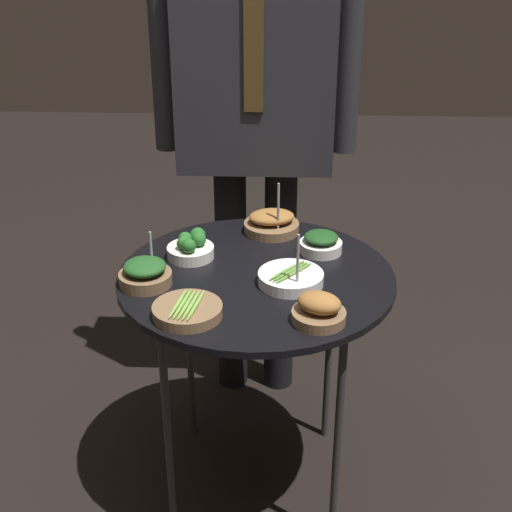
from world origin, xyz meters
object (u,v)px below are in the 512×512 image
bowl_asparagus_front_left (291,278)px  bowl_asparagus_back_left (187,310)px  bowl_spinach_back_right (321,243)px  waiter_figure (255,90)px  serving_cart (256,290)px  bowl_roast_mid_right (272,223)px  bowl_spinach_mid_left (145,274)px  bowl_broccoli_center (191,248)px  bowl_roast_front_center (319,310)px

bowl_asparagus_front_left → bowl_asparagus_back_left: (-0.23, -0.16, -0.00)m
bowl_spinach_back_right → waiter_figure: (-0.19, 0.35, 0.32)m
serving_cart → bowl_asparagus_back_left: bearing=-125.0°
bowl_asparagus_front_left → waiter_figure: bearing=101.6°
bowl_roast_mid_right → bowl_spinach_mid_left: (-0.30, -0.32, 0.00)m
serving_cart → bowl_asparagus_front_left: size_ratio=4.34×
bowl_roast_mid_right → waiter_figure: waiter_figure is taller
bowl_spinach_mid_left → waiter_figure: waiter_figure is taller
bowl_asparagus_back_left → bowl_spinach_mid_left: bowl_spinach_mid_left is taller
bowl_spinach_back_right → bowl_broccoli_center: bearing=-172.2°
bowl_asparagus_front_left → waiter_figure: waiter_figure is taller
bowl_asparagus_front_left → bowl_broccoli_center: bowl_asparagus_front_left is taller
bowl_roast_mid_right → bowl_roast_front_center: (0.12, -0.48, 0.00)m
bowl_roast_mid_right → bowl_roast_front_center: 0.49m
bowl_asparagus_back_left → bowl_roast_front_center: bearing=-2.1°
bowl_spinach_mid_left → bowl_asparagus_back_left: bearing=-49.8°
bowl_roast_front_center → bowl_roast_mid_right: bearing=103.6°
bowl_broccoli_center → waiter_figure: 0.53m
bowl_broccoli_center → bowl_spinach_mid_left: bowl_spinach_mid_left is taller
bowl_roast_mid_right → bowl_asparagus_back_left: 0.50m
bowl_asparagus_front_left → bowl_roast_front_center: bowl_asparagus_front_left is taller
bowl_roast_mid_right → bowl_spinach_back_right: 0.18m
bowl_roast_mid_right → bowl_roast_front_center: size_ratio=1.31×
bowl_broccoli_center → bowl_spinach_mid_left: (-0.09, -0.15, 0.00)m
bowl_roast_mid_right → bowl_spinach_mid_left: bearing=-133.0°
bowl_broccoli_center → bowl_roast_front_center: 0.44m
serving_cart → bowl_asparagus_front_left: bearing=-28.6°
bowl_asparagus_front_left → bowl_spinach_back_right: (0.08, 0.18, 0.01)m
bowl_asparagus_back_left → waiter_figure: bearing=79.9°
waiter_figure → bowl_asparagus_back_left: bearing=-100.1°
bowl_roast_mid_right → bowl_asparagus_back_left: bearing=-111.0°
bowl_roast_mid_right → bowl_spinach_back_right: size_ratio=1.41×
serving_cart → bowl_asparagus_front_left: 0.12m
bowl_asparagus_front_left → bowl_roast_mid_right: bearing=100.0°
waiter_figure → bowl_spinach_mid_left: bearing=-114.0°
bowl_asparagus_front_left → bowl_spinach_back_right: size_ratio=1.41×
bowl_spinach_back_right → waiter_figure: waiter_figure is taller
serving_cart → bowl_roast_mid_right: (0.03, 0.26, 0.07)m
serving_cart → bowl_roast_mid_right: bearing=82.6°
bowl_broccoli_center → bowl_asparagus_front_left: bearing=-27.2°
serving_cart → waiter_figure: (-0.02, 0.48, 0.39)m
bowl_roast_mid_right → bowl_spinach_back_right: bowl_roast_mid_right is taller
bowl_asparagus_back_left → bowl_asparagus_front_left: bearing=34.7°
bowl_asparagus_front_left → bowl_roast_mid_right: bowl_roast_mid_right is taller
bowl_broccoli_center → waiter_figure: size_ratio=0.08×
serving_cart → bowl_asparagus_back_left: bowl_asparagus_back_left is taller
bowl_spinach_back_right → bowl_spinach_mid_left: bowl_spinach_mid_left is taller
bowl_roast_mid_right → bowl_broccoli_center: (-0.21, -0.17, 0.00)m
bowl_spinach_back_right → bowl_roast_front_center: bowl_roast_front_center is taller
bowl_roast_mid_right → bowl_spinach_mid_left: bowl_roast_mid_right is taller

